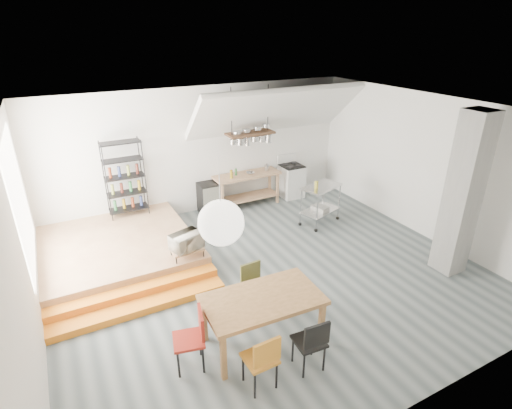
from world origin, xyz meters
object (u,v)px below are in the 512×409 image
stove (291,180)px  mini_fridge (208,198)px  rolling_cart (321,199)px  dining_table (263,303)px

stove → mini_fridge: size_ratio=1.44×
rolling_cart → mini_fridge: size_ratio=1.36×
stove → rolling_cart: bearing=-99.0°
stove → dining_table: bearing=-126.5°
dining_table → mini_fridge: size_ratio=2.20×
dining_table → rolling_cart: (3.22, 2.96, -0.11)m
mini_fridge → stove: bearing=-1.0°
stove → dining_table: size_ratio=0.65×
stove → rolling_cart: stove is taller
dining_table → rolling_cart: bearing=45.3°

